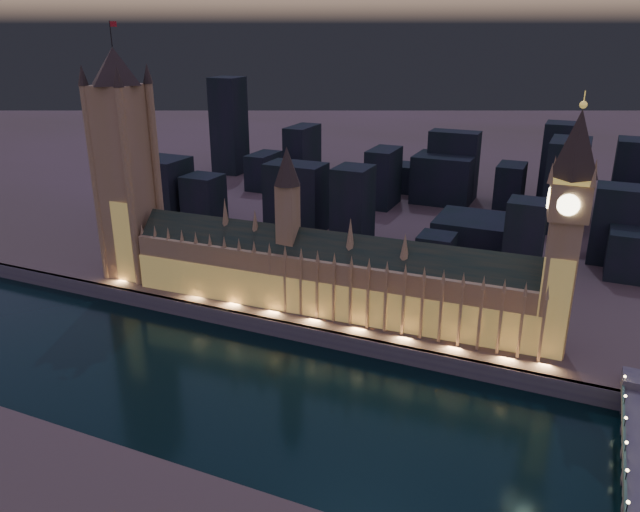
% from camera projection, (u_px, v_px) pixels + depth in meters
% --- Properties ---
extents(ground_plane, '(2000.00, 2000.00, 0.00)m').
position_uv_depth(ground_plane, '(254.00, 384.00, 255.81)').
color(ground_plane, black).
rests_on(ground_plane, ground).
extents(north_bank, '(2000.00, 960.00, 8.00)m').
position_uv_depth(north_bank, '(484.00, 152.00, 699.42)').
color(north_bank, '#453C2F').
rests_on(north_bank, ground).
extents(embankment_wall, '(2000.00, 2.50, 8.00)m').
position_uv_depth(embankment_wall, '(298.00, 333.00, 289.50)').
color(embankment_wall, '#433F54').
rests_on(embankment_wall, ground).
extents(palace_of_westminster, '(202.00, 27.62, 78.00)m').
position_uv_depth(palace_of_westminster, '(324.00, 274.00, 297.83)').
color(palace_of_westminster, '#A0824E').
rests_on(palace_of_westminster, north_bank).
extents(victoria_tower, '(31.68, 31.68, 132.02)m').
position_uv_depth(victoria_tower, '(124.00, 156.00, 324.97)').
color(victoria_tower, '#A0824E').
rests_on(victoria_tower, north_bank).
extents(elizabeth_tower, '(18.00, 18.00, 107.69)m').
position_uv_depth(elizabeth_tower, '(567.00, 216.00, 243.84)').
color(elizabeth_tower, '#A0824E').
rests_on(elizabeth_tower, north_bank).
extents(city_backdrop, '(481.13, 215.63, 86.21)m').
position_uv_depth(city_backdrop, '(471.00, 185.00, 442.10)').
color(city_backdrop, black).
rests_on(city_backdrop, north_bank).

